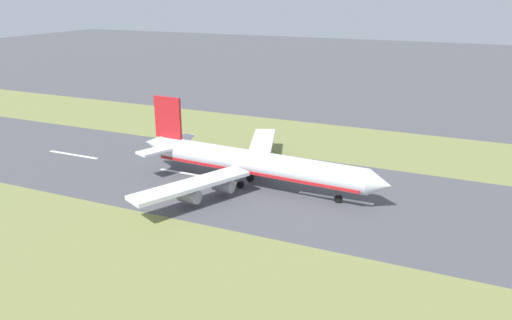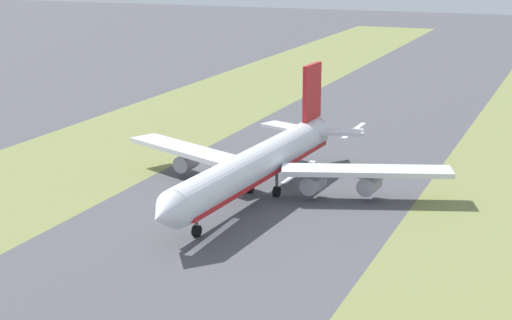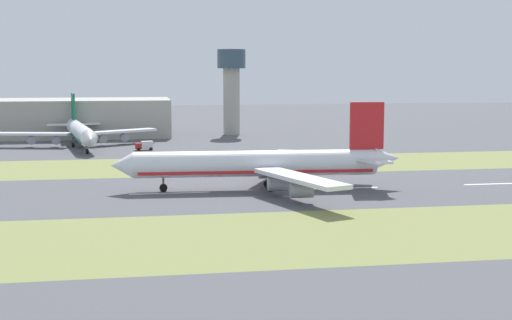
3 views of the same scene
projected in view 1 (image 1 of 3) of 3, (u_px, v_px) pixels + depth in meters
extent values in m
plane|color=#4C4C51|center=(239.00, 182.00, 126.95)|extent=(800.00, 800.00, 0.00)
cube|color=olive|center=(298.00, 137.00, 165.84)|extent=(40.00, 600.00, 0.01)
cube|color=olive|center=(128.00, 267.00, 88.05)|extent=(40.00, 600.00, 0.01)
cube|color=silver|center=(73.00, 155.00, 148.07)|extent=(1.20, 18.00, 0.01)
cube|color=silver|center=(189.00, 174.00, 132.65)|extent=(1.20, 18.00, 0.01)
cube|color=silver|center=(335.00, 198.00, 117.23)|extent=(1.20, 18.00, 0.01)
cylinder|color=silver|center=(256.00, 163.00, 122.04)|extent=(9.20, 56.25, 6.00)
cone|color=silver|center=(380.00, 184.00, 108.79)|extent=(6.16, 5.33, 5.88)
cone|color=silver|center=(155.00, 143.00, 135.25)|extent=(5.44, 6.28, 5.10)
cube|color=red|center=(256.00, 169.00, 122.57)|extent=(8.77, 54.00, 0.70)
cube|color=silver|center=(262.00, 144.00, 140.18)|extent=(29.39, 14.99, 0.90)
cube|color=silver|center=(191.00, 185.00, 110.75)|extent=(28.78, 17.81, 0.90)
cylinder|color=#93939E|center=(258.00, 163.00, 132.42)|extent=(3.47, 4.98, 3.20)
cylinder|color=#93939E|center=(262.00, 152.00, 141.51)|extent=(3.47, 4.98, 3.20)
cylinder|color=#93939E|center=(223.00, 185.00, 117.29)|extent=(3.47, 4.98, 3.20)
cylinder|color=#93939E|center=(189.00, 196.00, 111.24)|extent=(3.47, 4.98, 3.20)
cube|color=red|center=(168.00, 118.00, 130.59)|extent=(1.26, 8.03, 11.00)
cube|color=silver|center=(182.00, 140.00, 137.64)|extent=(10.79, 6.80, 0.60)
cube|color=silver|center=(157.00, 150.00, 128.39)|extent=(10.92, 7.73, 0.60)
cylinder|color=#59595E|center=(339.00, 192.00, 113.99)|extent=(0.50, 0.50, 3.20)
cylinder|color=black|center=(338.00, 199.00, 114.50)|extent=(1.00, 1.85, 1.80)
cylinder|color=#59595E|center=(250.00, 172.00, 126.72)|extent=(0.50, 0.50, 3.20)
cylinder|color=black|center=(250.00, 178.00, 127.24)|extent=(1.00, 1.85, 1.80)
cylinder|color=#59595E|center=(240.00, 179.00, 122.35)|extent=(0.50, 0.50, 3.20)
cylinder|color=black|center=(240.00, 185.00, 122.87)|extent=(1.00, 1.85, 1.80)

